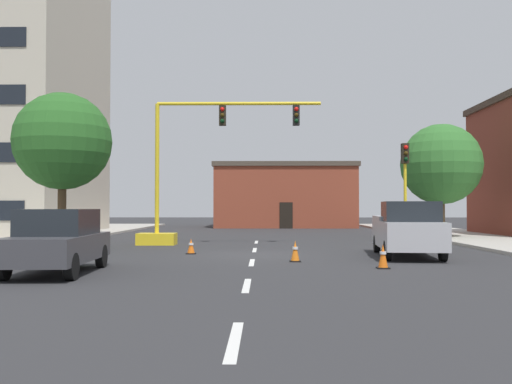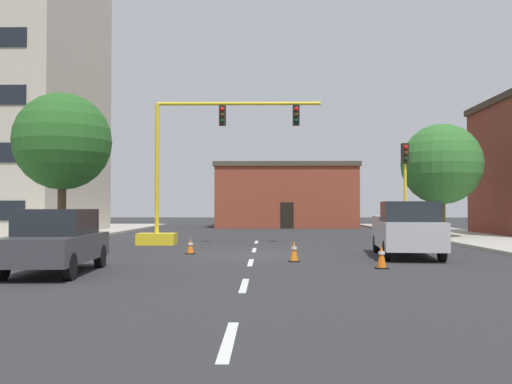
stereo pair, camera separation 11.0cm
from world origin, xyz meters
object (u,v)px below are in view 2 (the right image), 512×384
(traffic_signal_gantry, at_px, (180,198))
(tree_left_near, at_px, (62,142))
(traffic_cone_roadside_a, at_px, (190,246))
(traffic_cone_roadside_c, at_px, (382,257))
(traffic_light_pole_right, at_px, (405,170))
(sedan_dark_gray_near_left, at_px, (56,241))
(traffic_cone_roadside_b, at_px, (294,251))
(tree_right_mid, at_px, (442,164))
(pickup_truck_silver, at_px, (406,230))

(traffic_signal_gantry, bearing_deg, tree_left_near, -145.82)
(traffic_cone_roadside_a, relative_size, traffic_cone_roadside_c, 0.83)
(tree_left_near, bearing_deg, traffic_cone_roadside_c, -32.04)
(traffic_light_pole_right, xyz_separation_m, traffic_cone_roadside_c, (-3.18, -10.42, -3.18))
(traffic_signal_gantry, height_order, sedan_dark_gray_near_left, traffic_signal_gantry)
(tree_left_near, bearing_deg, traffic_signal_gantry, 34.18)
(sedan_dark_gray_near_left, height_order, traffic_cone_roadside_b, sedan_dark_gray_near_left)
(traffic_light_pole_right, relative_size, traffic_cone_roadside_b, 6.87)
(tree_left_near, relative_size, traffic_cone_roadside_a, 11.27)
(sedan_dark_gray_near_left, relative_size, traffic_cone_roadside_a, 7.72)
(tree_right_mid, distance_m, traffic_cone_roadside_c, 17.33)
(traffic_cone_roadside_c, bearing_deg, pickup_truck_silver, 67.46)
(traffic_cone_roadside_c, bearing_deg, traffic_signal_gantry, 125.11)
(traffic_light_pole_right, xyz_separation_m, traffic_cone_roadside_b, (-5.63, -8.33, -3.19))
(tree_right_mid, distance_m, sedan_dark_gray_near_left, 23.23)
(traffic_light_pole_right, height_order, sedan_dark_gray_near_left, traffic_light_pole_right)
(tree_right_mid, xyz_separation_m, sedan_dark_gray_near_left, (-15.52, -16.97, -3.30))
(traffic_light_pole_right, bearing_deg, tree_right_mid, 57.77)
(sedan_dark_gray_near_left, bearing_deg, traffic_cone_roadside_b, 27.53)
(tree_left_near, bearing_deg, sedan_dark_gray_near_left, -71.38)
(tree_right_mid, distance_m, traffic_cone_roadside_b, 16.64)
(pickup_truck_silver, xyz_separation_m, traffic_cone_roadside_c, (-1.71, -4.13, -0.62))
(traffic_cone_roadside_a, bearing_deg, tree_left_near, 158.04)
(tree_right_mid, height_order, traffic_cone_roadside_a, tree_right_mid)
(sedan_dark_gray_near_left, bearing_deg, tree_left_near, 108.62)
(sedan_dark_gray_near_left, bearing_deg, pickup_truck_silver, 26.95)
(traffic_light_pole_right, xyz_separation_m, tree_right_mid, (3.27, 5.19, 0.66))
(pickup_truck_silver, distance_m, traffic_cone_roadside_a, 8.08)
(tree_right_mid, bearing_deg, traffic_cone_roadside_c, -112.46)
(traffic_signal_gantry, height_order, traffic_cone_roadside_c, traffic_signal_gantry)
(pickup_truck_silver, bearing_deg, tree_right_mid, 67.57)
(tree_right_mid, distance_m, pickup_truck_silver, 12.84)
(pickup_truck_silver, height_order, sedan_dark_gray_near_left, pickup_truck_silver)
(traffic_light_pole_right, height_order, pickup_truck_silver, traffic_light_pole_right)
(traffic_cone_roadside_b, relative_size, traffic_cone_roadside_c, 0.98)
(traffic_cone_roadside_a, bearing_deg, traffic_cone_roadside_b, -39.23)
(traffic_signal_gantry, distance_m, traffic_cone_roadside_b, 10.11)
(tree_left_near, relative_size, tree_right_mid, 1.03)
(traffic_signal_gantry, xyz_separation_m, traffic_cone_roadside_a, (1.22, -5.44, -1.93))
(traffic_cone_roadside_a, xyz_separation_m, traffic_cone_roadside_b, (3.82, -3.12, 0.05))
(traffic_cone_roadside_b, distance_m, traffic_cone_roadside_c, 3.22)
(traffic_light_pole_right, height_order, traffic_cone_roadside_c, traffic_light_pole_right)
(pickup_truck_silver, xyz_separation_m, traffic_cone_roadside_a, (-7.98, 1.08, -0.69))
(traffic_signal_gantry, relative_size, traffic_cone_roadside_a, 14.74)
(traffic_signal_gantry, bearing_deg, traffic_cone_roadside_a, -77.34)
(tree_left_near, xyz_separation_m, tree_right_mid, (18.52, 8.07, -0.39))
(traffic_cone_roadside_b, bearing_deg, tree_right_mid, 56.63)
(tree_right_mid, bearing_deg, traffic_cone_roadside_a, -140.72)
(sedan_dark_gray_near_left, distance_m, traffic_cone_roadside_c, 9.18)
(traffic_signal_gantry, distance_m, traffic_cone_roadside_c, 13.16)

